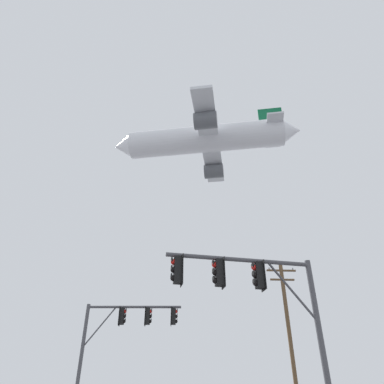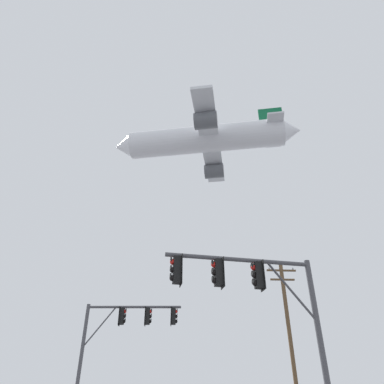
% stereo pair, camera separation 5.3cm
% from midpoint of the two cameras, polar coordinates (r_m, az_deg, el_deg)
% --- Properties ---
extents(signal_pole_near, '(5.30, 1.03, 6.08)m').
position_cam_midpoint_polar(signal_pole_near, '(12.98, 10.06, -15.73)').
color(signal_pole_near, '#4C4C51').
rests_on(signal_pole_near, ground).
extents(signal_pole_far, '(5.51, 0.60, 6.67)m').
position_cam_midpoint_polar(signal_pole_far, '(22.29, -11.04, -20.77)').
color(signal_pole_far, '#4C4C51').
rests_on(signal_pole_far, ground).
extents(utility_pole, '(2.20, 0.28, 10.85)m').
position_cam_midpoint_polar(utility_pole, '(27.61, 15.01, -20.93)').
color(utility_pole, brown).
rests_on(utility_pole, ground).
extents(airplane, '(26.95, 20.82, 7.35)m').
position_cam_midpoint_polar(airplane, '(52.70, 2.09, 8.21)').
color(airplane, white).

